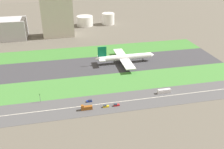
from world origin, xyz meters
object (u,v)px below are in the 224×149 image
at_px(airliner, 124,57).
at_px(bus_0, 164,91).
at_px(truck_0, 86,108).
at_px(terminal_building, 12,29).
at_px(fuel_tank_centre, 85,21).
at_px(fuel_tank_east, 108,19).
at_px(car_2, 116,105).
at_px(car_1, 90,101).
at_px(traffic_light, 40,97).
at_px(car_0, 106,106).
at_px(fuel_tank_west, 67,21).
at_px(hangar_building, 57,16).

bearing_deg(airliner, bus_0, -76.49).
relative_size(truck_0, terminal_building, 0.23).
relative_size(bus_0, fuel_tank_centre, 0.45).
bearing_deg(fuel_tank_east, car_2, -100.19).
xyz_separation_m(car_1, fuel_tank_centre, (23.41, 227.00, 6.62)).
distance_m(traffic_light, terminal_building, 179.37).
distance_m(truck_0, fuel_tank_centre, 238.62).
relative_size(truck_0, fuel_tank_centre, 0.33).
relative_size(car_0, terminal_building, 0.12).
relative_size(fuel_tank_west, fuel_tank_east, 0.82).
relative_size(car_1, fuel_tank_west, 0.27).
xyz_separation_m(car_2, truck_0, (-22.92, -0.00, 0.75)).
relative_size(traffic_light, terminal_building, 0.19).
xyz_separation_m(car_2, bus_0, (43.16, 10.00, 0.90)).
xyz_separation_m(terminal_building, fuel_tank_west, (74.82, 45.00, -4.95)).
relative_size(car_2, fuel_tank_centre, 0.17).
bearing_deg(fuel_tank_west, terminal_building, -148.98).
relative_size(airliner, fuel_tank_west, 3.94).
bearing_deg(fuel_tank_west, hangar_building, -106.59).
xyz_separation_m(car_1, terminal_building, (-80.11, 182.00, 12.28)).
bearing_deg(traffic_light, airliner, 35.70).
distance_m(airliner, truck_0, 92.63).
distance_m(airliner, bus_0, 70.07).
relative_size(car_2, traffic_light, 0.61).
xyz_separation_m(airliner, car_0, (-35.08, -78.00, -5.31)).
bearing_deg(bus_0, terminal_building, 128.06).
bearing_deg(fuel_tank_west, fuel_tank_centre, 0.00).
height_order(car_1, terminal_building, terminal_building).
distance_m(truck_0, hangar_building, 194.31).
relative_size(car_2, fuel_tank_east, 0.22).
bearing_deg(fuel_tank_west, airliner, -72.11).
distance_m(bus_0, car_1, 62.38).
distance_m(car_1, fuel_tank_centre, 228.30).
bearing_deg(fuel_tank_east, traffic_light, -114.39).
height_order(traffic_light, hangar_building, hangar_building).
relative_size(fuel_tank_west, fuel_tank_centre, 0.64).
xyz_separation_m(truck_0, fuel_tank_east, (65.53, 237.00, 7.30)).
bearing_deg(fuel_tank_west, traffic_light, -98.36).
distance_m(car_1, car_0, 14.83).
xyz_separation_m(car_2, fuel_tank_east, (42.61, 237.00, 8.05)).
height_order(car_2, fuel_tank_east, fuel_tank_east).
xyz_separation_m(car_2, hangar_building, (-37.91, 192.00, 26.58)).
height_order(terminal_building, hangar_building, hangar_building).
xyz_separation_m(airliner, bus_0, (16.34, -68.00, -4.41)).
xyz_separation_m(airliner, traffic_light, (-83.52, -60.01, -1.94)).
distance_m(terminal_building, fuel_tank_east, 148.95).
bearing_deg(terminal_building, car_2, -62.65).
bearing_deg(hangar_building, terminal_building, 180.00).
relative_size(car_1, car_0, 1.00).
bearing_deg(car_1, car_0, -42.38).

